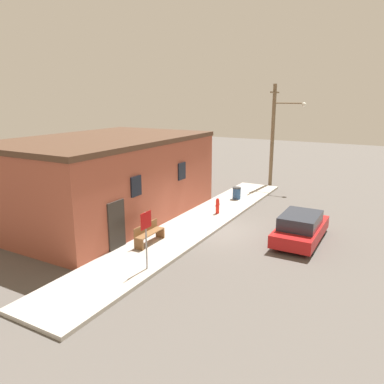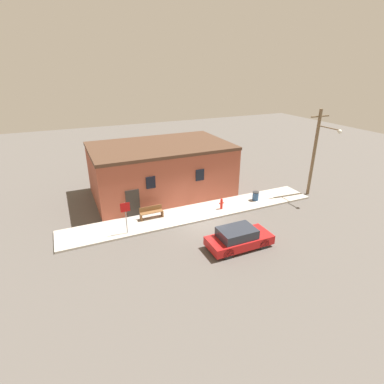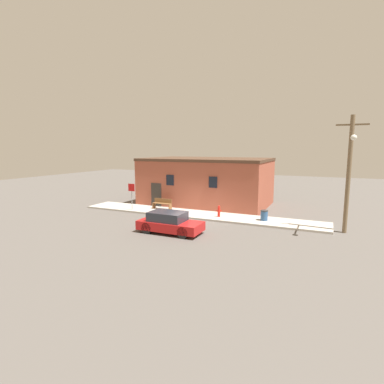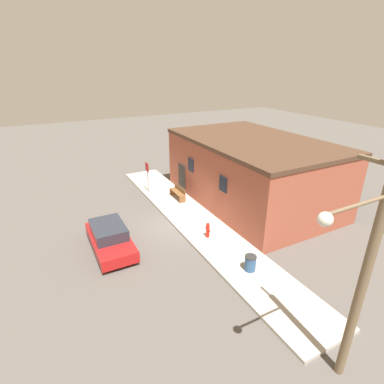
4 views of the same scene
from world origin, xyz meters
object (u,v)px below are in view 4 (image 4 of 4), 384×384
(parked_car, at_px, (110,238))
(stop_sign, at_px, (147,172))
(bench, at_px, (178,192))
(fire_hydrant, at_px, (208,230))
(utility_pole, at_px, (364,269))
(trash_bin, at_px, (250,263))

(parked_car, bearing_deg, stop_sign, 144.47)
(bench, relative_size, parked_car, 0.41)
(fire_hydrant, bearing_deg, utility_pole, -2.89)
(fire_hydrant, relative_size, parked_car, 0.21)
(utility_pole, height_order, parked_car, utility_pole)
(utility_pole, relative_size, parked_car, 1.80)
(stop_sign, bearing_deg, utility_pole, 0.79)
(stop_sign, height_order, trash_bin, stop_sign)
(stop_sign, height_order, parked_car, stop_sign)
(fire_hydrant, height_order, bench, bench)
(trash_bin, relative_size, parked_car, 0.18)
(fire_hydrant, relative_size, trash_bin, 1.17)
(bench, height_order, trash_bin, bench)
(stop_sign, xyz_separation_m, parked_car, (5.90, -4.21, -1.03))
(utility_pole, bearing_deg, bench, 175.03)
(stop_sign, bearing_deg, parked_car, -35.53)
(fire_hydrant, distance_m, stop_sign, 7.55)
(trash_bin, bearing_deg, parked_car, -133.61)
(stop_sign, height_order, utility_pole, utility_pole)
(stop_sign, bearing_deg, bench, 34.17)
(parked_car, bearing_deg, bench, 124.07)
(bench, bearing_deg, fire_hydrant, -8.21)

